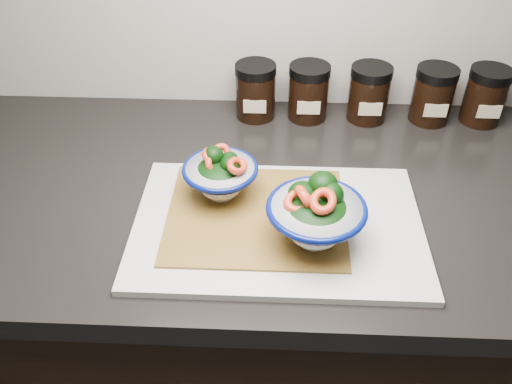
{
  "coord_description": "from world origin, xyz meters",
  "views": [
    {
      "loc": [
        -0.15,
        0.72,
        1.48
      ],
      "look_at": [
        -0.18,
        1.36,
        0.96
      ],
      "focal_mm": 38.0,
      "sensor_mm": 36.0,
      "label": 1
    }
  ],
  "objects_px": {
    "bowl_left": "(221,175)",
    "spice_jar_a": "(256,91)",
    "cutting_board": "(278,225)",
    "spice_jar_b": "(308,92)",
    "bowl_right": "(316,216)",
    "spice_jar_e": "(485,96)",
    "spice_jar_d": "(433,95)",
    "spice_jar_c": "(369,93)"
  },
  "relations": [
    {
      "from": "cutting_board",
      "to": "spice_jar_e",
      "type": "distance_m",
      "value": 0.53
    },
    {
      "from": "cutting_board",
      "to": "spice_jar_a",
      "type": "xyz_separation_m",
      "value": [
        -0.05,
        0.34,
        0.05
      ]
    },
    {
      "from": "spice_jar_d",
      "to": "bowl_right",
      "type": "bearing_deg",
      "value": -123.16
    },
    {
      "from": "bowl_right",
      "to": "spice_jar_e",
      "type": "bearing_deg",
      "value": 47.3
    },
    {
      "from": "spice_jar_a",
      "to": "spice_jar_e",
      "type": "height_order",
      "value": "same"
    },
    {
      "from": "cutting_board",
      "to": "bowl_left",
      "type": "height_order",
      "value": "bowl_left"
    },
    {
      "from": "spice_jar_c",
      "to": "spice_jar_e",
      "type": "distance_m",
      "value": 0.23
    },
    {
      "from": "bowl_right",
      "to": "spice_jar_a",
      "type": "xyz_separation_m",
      "value": [
        -0.1,
        0.38,
        -0.01
      ]
    },
    {
      "from": "spice_jar_c",
      "to": "spice_jar_d",
      "type": "relative_size",
      "value": 1.0
    },
    {
      "from": "spice_jar_b",
      "to": "spice_jar_a",
      "type": "bearing_deg",
      "value": 180.0
    },
    {
      "from": "bowl_left",
      "to": "spice_jar_c",
      "type": "height_order",
      "value": "spice_jar_c"
    },
    {
      "from": "cutting_board",
      "to": "spice_jar_e",
      "type": "bearing_deg",
      "value": 40.19
    },
    {
      "from": "spice_jar_b",
      "to": "spice_jar_c",
      "type": "distance_m",
      "value": 0.12
    },
    {
      "from": "spice_jar_a",
      "to": "bowl_right",
      "type": "bearing_deg",
      "value": -74.74
    },
    {
      "from": "cutting_board",
      "to": "bowl_right",
      "type": "bearing_deg",
      "value": -35.39
    },
    {
      "from": "spice_jar_a",
      "to": "spice_jar_c",
      "type": "xyz_separation_m",
      "value": [
        0.23,
        0.0,
        0.0
      ]
    },
    {
      "from": "spice_jar_b",
      "to": "spice_jar_e",
      "type": "xyz_separation_m",
      "value": [
        0.35,
        0.0,
        0.0
      ]
    },
    {
      "from": "spice_jar_c",
      "to": "spice_jar_b",
      "type": "bearing_deg",
      "value": 180.0
    },
    {
      "from": "bowl_left",
      "to": "spice_jar_a",
      "type": "height_order",
      "value": "spice_jar_a"
    },
    {
      "from": "bowl_left",
      "to": "cutting_board",
      "type": "bearing_deg",
      "value": -33.44
    },
    {
      "from": "bowl_right",
      "to": "spice_jar_c",
      "type": "bearing_deg",
      "value": 72.21
    },
    {
      "from": "spice_jar_a",
      "to": "spice_jar_e",
      "type": "distance_m",
      "value": 0.46
    },
    {
      "from": "cutting_board",
      "to": "bowl_left",
      "type": "bearing_deg",
      "value": 146.56
    },
    {
      "from": "cutting_board",
      "to": "spice_jar_d",
      "type": "distance_m",
      "value": 0.46
    },
    {
      "from": "spice_jar_d",
      "to": "spice_jar_e",
      "type": "xyz_separation_m",
      "value": [
        0.1,
        0.0,
        0.0
      ]
    },
    {
      "from": "cutting_board",
      "to": "spice_jar_d",
      "type": "bearing_deg",
      "value": 48.52
    },
    {
      "from": "bowl_right",
      "to": "spice_jar_a",
      "type": "distance_m",
      "value": 0.4
    },
    {
      "from": "bowl_right",
      "to": "spice_jar_b",
      "type": "xyz_separation_m",
      "value": [
        0.0,
        0.38,
        -0.01
      ]
    },
    {
      "from": "cutting_board",
      "to": "spice_jar_b",
      "type": "bearing_deg",
      "value": 80.69
    },
    {
      "from": "spice_jar_d",
      "to": "spice_jar_b",
      "type": "bearing_deg",
      "value": 180.0
    },
    {
      "from": "bowl_right",
      "to": "cutting_board",
      "type": "bearing_deg",
      "value": 144.61
    },
    {
      "from": "spice_jar_b",
      "to": "spice_jar_c",
      "type": "xyz_separation_m",
      "value": [
        0.12,
        0.0,
        0.0
      ]
    },
    {
      "from": "spice_jar_a",
      "to": "spice_jar_e",
      "type": "relative_size",
      "value": 1.0
    },
    {
      "from": "spice_jar_b",
      "to": "spice_jar_e",
      "type": "height_order",
      "value": "same"
    },
    {
      "from": "bowl_right",
      "to": "spice_jar_d",
      "type": "height_order",
      "value": "bowl_right"
    },
    {
      "from": "cutting_board",
      "to": "spice_jar_a",
      "type": "distance_m",
      "value": 0.35
    },
    {
      "from": "spice_jar_d",
      "to": "bowl_left",
      "type": "bearing_deg",
      "value": -144.7
    },
    {
      "from": "cutting_board",
      "to": "bowl_left",
      "type": "xyz_separation_m",
      "value": [
        -0.09,
        0.06,
        0.05
      ]
    },
    {
      "from": "cutting_board",
      "to": "bowl_right",
      "type": "xyz_separation_m",
      "value": [
        0.05,
        -0.04,
        0.06
      ]
    },
    {
      "from": "spice_jar_a",
      "to": "spice_jar_b",
      "type": "distance_m",
      "value": 0.11
    },
    {
      "from": "spice_jar_b",
      "to": "spice_jar_e",
      "type": "relative_size",
      "value": 1.0
    },
    {
      "from": "bowl_right",
      "to": "spice_jar_a",
      "type": "height_order",
      "value": "bowl_right"
    }
  ]
}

